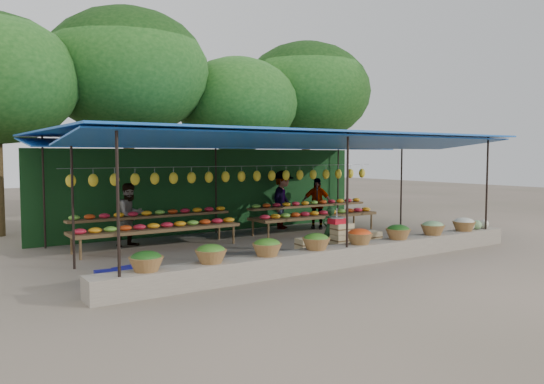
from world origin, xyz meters
TOP-DOWN VIEW (x-y plane):
  - ground at (0.00, 0.00)m, footprint 60.00×60.00m
  - stone_curb at (0.00, -2.75)m, footprint 10.60×0.55m
  - stall_canopy at (0.00, 0.07)m, footprint 10.80×6.60m
  - produce_baskets at (-0.10, -2.75)m, footprint 8.98×0.58m
  - netting_backdrop at (0.00, 3.15)m, footprint 10.60×0.06m
  - tree_row at (0.50, 6.09)m, footprint 16.51×5.50m
  - fruit_table_left at (-2.49, 1.35)m, footprint 4.21×0.95m
  - fruit_table_right at (2.51, 1.35)m, footprint 4.21×0.95m
  - crate_counter at (0.59, -2.05)m, footprint 2.37×0.37m
  - weighing_scale at (0.46, -2.05)m, footprint 0.33×0.33m
  - vendor_seated at (0.83, -1.37)m, footprint 0.44×0.34m
  - customer_left at (-2.92, 2.02)m, footprint 0.93×0.83m
  - customer_mid at (2.16, 2.50)m, footprint 1.36×1.26m
  - customer_right at (3.03, 1.88)m, footprint 0.97×0.91m
  - blue_crate_front at (-4.65, -1.85)m, footprint 0.52×0.41m
  - blue_crate_back at (-4.28, -1.78)m, footprint 0.56×0.46m

SIDE VIEW (x-z plane):
  - ground at x=0.00m, z-range 0.00..0.00m
  - blue_crate_front at x=-4.65m, z-range 0.00..0.29m
  - blue_crate_back at x=-4.28m, z-range 0.00..0.29m
  - stone_curb at x=0.00m, z-range 0.00..0.40m
  - crate_counter at x=0.59m, z-range -0.07..0.70m
  - vendor_seated at x=0.83m, z-range 0.00..1.08m
  - produce_baskets at x=-0.10m, z-range 0.40..0.73m
  - fruit_table_left at x=-2.49m, z-range 0.14..1.07m
  - fruit_table_right at x=2.51m, z-range 0.14..1.07m
  - customer_right at x=3.03m, z-range 0.00..1.61m
  - customer_left at x=-2.92m, z-range 0.00..1.61m
  - weighing_scale at x=0.46m, z-range 0.68..1.03m
  - customer_mid at x=2.16m, z-range 0.00..1.84m
  - netting_backdrop at x=0.00m, z-range 0.00..2.50m
  - stall_canopy at x=0.00m, z-range 1.26..4.08m
  - tree_row at x=0.50m, z-range 1.14..8.26m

